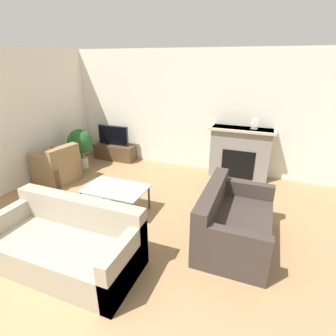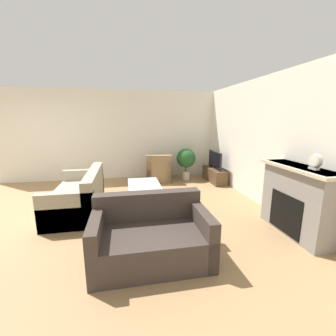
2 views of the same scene
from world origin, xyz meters
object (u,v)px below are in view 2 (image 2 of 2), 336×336
Objects in this scene: couch_sectional at (80,197)px; armchair_by_window at (159,171)px; mantel_clock at (315,161)px; tv at (215,160)px; coffee_table at (144,186)px; couch_loveseat at (151,238)px; potted_plant at (186,159)px.

armchair_by_window is (-1.96, 1.94, 0.01)m from couch_sectional.
armchair_by_window is 3.91× the size of mantel_clock.
tv reaches higher than armchair_by_window.
couch_sectional is at bearing -117.67° from mantel_clock.
couch_loveseat is at bearing -2.47° from coffee_table.
coffee_table is (1.85, -0.62, 0.11)m from armchair_by_window.
tv is at bearing 60.53° from potted_plant.
mantel_clock is at bearing 1.20° from tv.
tv is at bearing -178.80° from mantel_clock.
armchair_by_window reaches higher than coffee_table.
couch_sectional is 4.19m from mantel_clock.
mantel_clock is at bearing -0.27° from couch_loveseat.
potted_plant is at bearing 68.14° from couch_loveseat.
couch_sectional is 8.24× the size of mantel_clock.
tv reaches higher than couch_sectional.
couch_loveseat is at bearing -21.86° from potted_plant.
mantel_clock is (2.00, 2.29, 0.82)m from coffee_table.
tv is 0.56× the size of couch_loveseat.
armchair_by_window is (-0.43, -1.60, -0.35)m from tv.
coffee_table is 3.15m from mantel_clock.
armchair_by_window is 0.94× the size of potted_plant.
potted_plant is at bearing 125.15° from couch_sectional.
potted_plant reaches higher than couch_sectional.
couch_loveseat reaches higher than coffee_table.
mantel_clock is (3.85, 1.67, 0.94)m from armchair_by_window.
tv is 3.47m from mantel_clock.
mantel_clock is at bearing 122.98° from armchair_by_window.
coffee_table is (-1.99, 0.09, 0.13)m from couch_loveseat.
tv is 0.89× the size of potted_plant.
couch_loveseat is (3.41, -2.30, -0.37)m from tv.
tv reaches higher than couch_loveseat.
tv is at bearing 113.30° from couch_sectional.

